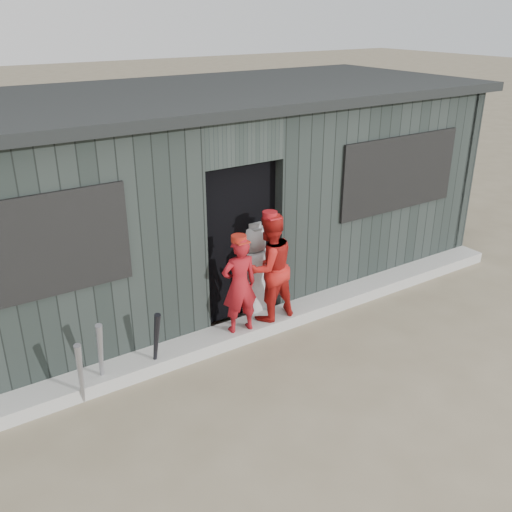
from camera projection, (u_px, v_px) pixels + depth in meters
ground at (360, 415)px, 5.42m from camera, size 80.00×80.00×0.00m
curb at (255, 327)px, 6.78m from camera, size 8.00×0.36×0.15m
bat_left at (81, 374)px, 5.39m from camera, size 0.10×0.25×0.75m
bat_mid at (101, 356)px, 5.60m from camera, size 0.11×0.30×0.83m
bat_right at (156, 343)px, 5.90m from camera, size 0.10×0.23×0.74m
player_red_left at (239, 285)px, 6.35m from camera, size 0.45×0.33×1.14m
player_red_right at (269, 267)px, 6.60m from camera, size 0.65×0.52×1.31m
player_grey_back at (254, 271)px, 6.94m from camera, size 0.71×0.60×1.22m
dugout at (186, 194)px, 7.59m from camera, size 8.30×3.30×2.62m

